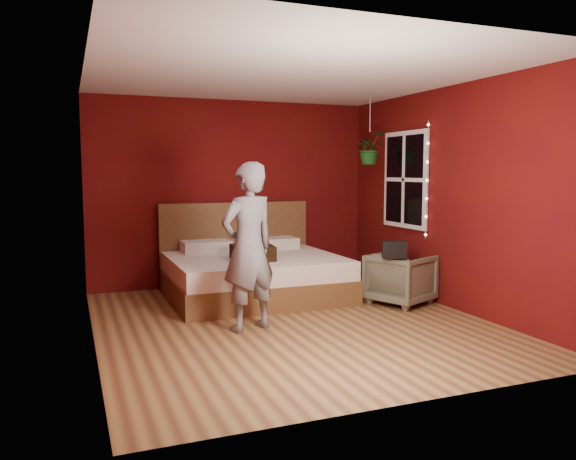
# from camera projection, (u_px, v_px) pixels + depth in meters

# --- Properties ---
(floor) EXTENTS (4.50, 4.50, 0.00)m
(floor) POSITION_uv_depth(u_px,v_px,m) (292.00, 323.00, 5.99)
(floor) COLOR olive
(floor) RESTS_ON ground
(room_walls) EXTENTS (4.04, 4.54, 2.62)m
(room_walls) POSITION_uv_depth(u_px,v_px,m) (292.00, 165.00, 5.82)
(room_walls) COLOR #551008
(room_walls) RESTS_ON ground
(window) EXTENTS (0.05, 0.97, 1.27)m
(window) POSITION_uv_depth(u_px,v_px,m) (405.00, 180.00, 7.39)
(window) COLOR white
(window) RESTS_ON room_walls
(fairy_lights) EXTENTS (0.04, 0.04, 1.45)m
(fairy_lights) POSITION_uv_depth(u_px,v_px,m) (427.00, 180.00, 6.89)
(fairy_lights) COLOR silver
(fairy_lights) RESTS_ON room_walls
(bed) EXTENTS (2.13, 1.81, 1.17)m
(bed) POSITION_uv_depth(u_px,v_px,m) (252.00, 273.00, 7.25)
(bed) COLOR brown
(bed) RESTS_ON ground
(person) EXTENTS (0.72, 0.58, 1.70)m
(person) POSITION_uv_depth(u_px,v_px,m) (248.00, 247.00, 5.64)
(person) COLOR slate
(person) RESTS_ON ground
(armchair) EXTENTS (0.89, 0.88, 0.62)m
(armchair) POSITION_uv_depth(u_px,v_px,m) (401.00, 279.00, 6.80)
(armchair) COLOR #585845
(armchair) RESTS_ON ground
(handbag) EXTENTS (0.30, 0.24, 0.19)m
(handbag) POSITION_uv_depth(u_px,v_px,m) (394.00, 250.00, 6.42)
(handbag) COLOR black
(handbag) RESTS_ON armchair
(throw_pillow) EXTENTS (0.55, 0.55, 0.18)m
(throw_pillow) POSITION_uv_depth(u_px,v_px,m) (252.00, 252.00, 6.85)
(throw_pillow) COLOR black
(throw_pillow) RESTS_ON bed
(hanging_plant) EXTENTS (0.45, 0.40, 0.90)m
(hanging_plant) POSITION_uv_depth(u_px,v_px,m) (370.00, 148.00, 7.64)
(hanging_plant) COLOR silver
(hanging_plant) RESTS_ON room_walls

